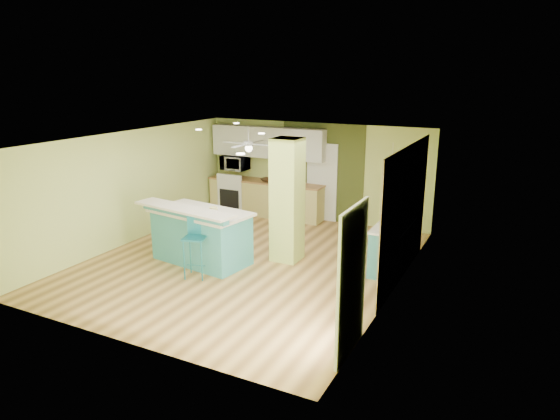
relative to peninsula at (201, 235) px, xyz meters
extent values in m
cube|color=brown|center=(0.84, 0.40, -0.57)|extent=(6.00, 7.00, 0.01)
cube|color=white|center=(0.84, 0.40, 1.94)|extent=(6.00, 7.00, 0.01)
cube|color=#CEDF77|center=(0.84, 3.91, 0.68)|extent=(6.00, 0.01, 2.50)
cube|color=#CEDF77|center=(0.84, -3.10, 0.68)|extent=(6.00, 0.01, 2.50)
cube|color=#CEDF77|center=(-2.16, 0.40, 0.68)|extent=(0.01, 7.00, 2.50)
cube|color=#CEDF77|center=(3.85, 0.40, 0.68)|extent=(0.01, 7.00, 2.50)
cube|color=#8D7050|center=(3.83, 1.00, 0.68)|extent=(0.02, 3.40, 2.50)
cube|color=#464F1F|center=(1.04, 3.89, 0.68)|extent=(2.20, 0.02, 2.50)
cube|color=white|center=(1.04, 3.86, 0.43)|extent=(0.82, 0.05, 2.00)
cube|color=white|center=(3.81, -1.90, 0.48)|extent=(0.04, 1.08, 2.10)
cube|color=#B9CF60|center=(1.49, 0.90, 0.68)|extent=(0.55, 0.55, 2.50)
cube|color=#CABB69|center=(-0.46, 3.60, -0.12)|extent=(3.20, 0.60, 0.90)
cube|color=#996434|center=(-0.46, 3.60, 0.35)|extent=(3.25, 0.63, 0.04)
cube|color=white|center=(-1.41, 3.60, -0.12)|extent=(0.76, 0.64, 0.90)
cube|color=black|center=(-1.41, 3.27, -0.15)|extent=(0.59, 0.02, 0.50)
cube|color=white|center=(-1.41, 3.30, 0.42)|extent=(0.76, 0.06, 0.18)
cube|color=white|center=(-0.46, 3.72, 1.38)|extent=(3.20, 0.34, 0.80)
imported|color=white|center=(-1.41, 3.60, 0.78)|extent=(0.70, 0.48, 0.39)
cylinder|color=silver|center=(-0.26, 2.40, 1.73)|extent=(0.03, 0.03, 0.40)
cylinder|color=silver|center=(-0.26, 2.40, 1.53)|extent=(0.24, 0.24, 0.10)
sphere|color=white|center=(-0.26, 2.40, 1.41)|extent=(0.18, 0.18, 0.18)
cylinder|color=silver|center=(3.49, 1.15, 1.62)|extent=(0.01, 0.01, 0.62)
sphere|color=white|center=(3.49, 1.15, 1.31)|extent=(0.14, 0.14, 0.14)
cube|color=brown|center=(3.81, 1.20, 0.98)|extent=(0.03, 0.90, 0.70)
cube|color=teal|center=(0.00, 0.02, -0.06)|extent=(2.03, 1.22, 1.01)
cube|color=#EEE3CE|center=(0.00, 0.02, 0.47)|extent=(2.15, 1.35, 0.06)
cube|color=teal|center=(-0.06, -0.42, 0.57)|extent=(2.15, 0.47, 0.15)
cube|color=#EEE3CE|center=(-0.06, -0.42, 0.64)|extent=(2.34, 0.80, 0.04)
cylinder|color=#1D7283|center=(0.26, -0.90, -0.19)|extent=(0.03, 0.03, 0.76)
cylinder|color=#1D7283|center=(0.58, -0.81, -0.19)|extent=(0.03, 0.03, 0.76)
cylinder|color=#1D7283|center=(0.16, -0.58, -0.19)|extent=(0.03, 0.03, 0.76)
cylinder|color=#1D7283|center=(0.48, -0.48, -0.19)|extent=(0.03, 0.03, 0.76)
cube|color=#1D7283|center=(0.37, -0.69, 0.21)|extent=(0.50, 0.50, 0.03)
cube|color=#1D7283|center=(0.32, -0.52, 0.43)|extent=(0.39, 0.15, 0.42)
cube|color=teal|center=(3.54, 1.34, -0.13)|extent=(0.56, 1.36, 0.88)
cube|color=white|center=(3.54, 1.34, 0.33)|extent=(0.60, 1.42, 0.04)
imported|color=#3B2718|center=(-0.39, 3.57, 0.41)|extent=(0.38, 0.38, 0.08)
cylinder|color=gold|center=(0.40, -0.10, 0.58)|extent=(0.16, 0.16, 0.16)
camera|label=1|loc=(5.71, -7.78, 3.17)|focal=32.00mm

